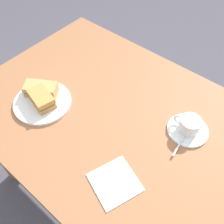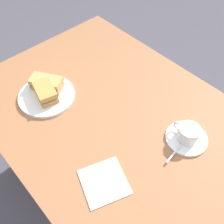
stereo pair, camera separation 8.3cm
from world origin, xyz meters
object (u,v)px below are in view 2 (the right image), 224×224
at_px(sandwich_front, 46,92).
at_px(coffee_cup, 188,133).
at_px(spoon, 176,150).
at_px(napkin, 104,182).
at_px(sandwich_plate, 47,96).
at_px(coffee_saucer, 186,138).
at_px(sandwich_back, 47,83).
at_px(dining_table, 120,132).

height_order(sandwich_front, coffee_cup, coffee_cup).
distance_m(sandwich_front, spoon, 0.59).
relative_size(sandwich_front, coffee_cup, 1.24).
relative_size(sandwich_front, napkin, 0.90).
relative_size(sandwich_plate, coffee_saucer, 1.53).
xyz_separation_m(spoon, napkin, (0.09, 0.28, -0.01)).
relative_size(coffee_cup, napkin, 0.72).
height_order(sandwich_plate, coffee_cup, coffee_cup).
relative_size(coffee_cup, spoon, 1.10).
bearing_deg(coffee_cup, coffee_saucer, -175.80).
height_order(sandwich_back, spoon, sandwich_back).
bearing_deg(sandwich_plate, spoon, -160.30).
xyz_separation_m(dining_table, sandwich_plate, (0.31, 0.16, 0.10)).
xyz_separation_m(sandwich_back, napkin, (-0.50, 0.11, -0.04)).
bearing_deg(sandwich_front, napkin, 171.24).
height_order(sandwich_front, sandwich_back, sandwich_front).
relative_size(sandwich_front, sandwich_back, 0.87).
distance_m(sandwich_back, coffee_saucer, 0.64).
distance_m(dining_table, sandwich_front, 0.37).
bearing_deg(sandwich_front, coffee_cup, -152.51).
distance_m(dining_table, coffee_cup, 0.30).
bearing_deg(dining_table, coffee_saucer, -153.33).
bearing_deg(sandwich_back, sandwich_front, 142.42).
bearing_deg(spoon, sandwich_back, 15.93).
bearing_deg(sandwich_plate, coffee_cup, -153.38).
xyz_separation_m(sandwich_plate, spoon, (-0.56, -0.20, 0.01)).
relative_size(sandwich_back, coffee_cup, 1.43).
relative_size(coffee_saucer, coffee_cup, 1.49).
height_order(sandwich_front, coffee_saucer, sandwich_front).
distance_m(sandwich_plate, napkin, 0.48).
xyz_separation_m(sandwich_plate, napkin, (-0.47, 0.08, -0.01)).
distance_m(spoon, napkin, 0.29).
xyz_separation_m(coffee_cup, napkin, (0.08, 0.35, -0.04)).
height_order(dining_table, napkin, napkin).
bearing_deg(dining_table, sandwich_front, 28.02).
relative_size(sandwich_back, coffee_saucer, 0.96).
distance_m(sandwich_plate, spoon, 0.60).
bearing_deg(dining_table, napkin, 124.37).
height_order(dining_table, sandwich_front, sandwich_front).
relative_size(dining_table, sandwich_front, 9.86).
height_order(coffee_saucer, napkin, coffee_saucer).
distance_m(dining_table, spoon, 0.28).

